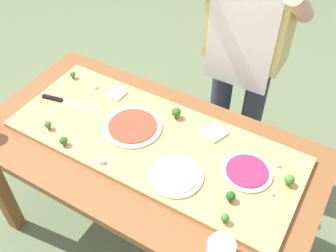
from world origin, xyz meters
The scene contains 22 objects.
ground_plane centered at (0.00, 0.00, 0.00)m, with size 8.00×8.00×0.00m, color #60704C.
prep_table centered at (0.00, 0.00, 0.67)m, with size 1.58×0.83×0.77m.
cutting_board centered at (0.02, 0.03, 0.78)m, with size 1.34×0.53×0.02m, color tan.
chefs_knife centered at (-0.51, 0.02, 0.80)m, with size 0.30×0.08×0.02m.
pizza_whole_beet_magenta centered at (0.46, 0.07, 0.80)m, with size 0.22×0.22×0.02m.
pizza_whole_white_garlic centered at (0.21, -0.10, 0.80)m, with size 0.23×0.23×0.02m.
pizza_whole_tomato_red centered at (-0.10, 0.05, 0.80)m, with size 0.28×0.28×0.02m.
pizza_slice_far_left centered at (-0.31, 0.20, 0.80)m, with size 0.08×0.08×0.01m, color beige.
pizza_slice_near_left centered at (0.24, 0.21, 0.80)m, with size 0.09×0.09×0.01m, color beige.
broccoli_floret_front_left centered at (-0.58, 0.20, 0.82)m, with size 0.03×0.03×0.04m.
broccoli_floret_front_right centered at (0.04, 0.21, 0.83)m, with size 0.04×0.04×0.06m.
broccoli_floret_center_left centered at (0.45, -0.09, 0.82)m, with size 0.04×0.04×0.05m.
broccoli_floret_back_right centered at (-0.43, -0.16, 0.82)m, with size 0.03×0.03×0.05m.
broccoli_floret_front_mid centered at (0.62, 0.10, 0.82)m, with size 0.04×0.04×0.05m.
broccoli_floret_center_right centered at (0.48, -0.19, 0.82)m, with size 0.03×0.03×0.05m.
broccoli_floret_back_left centered at (-0.30, -0.20, 0.82)m, with size 0.04×0.04×0.05m.
cheese_crumble_a centered at (0.56, 0.17, 0.80)m, with size 0.01×0.01×0.01m, color silver.
cheese_crumble_b centered at (-0.43, 0.19, 0.80)m, with size 0.02×0.02×0.02m, color white.
cheese_crumble_c centered at (-0.10, -0.19, 0.80)m, with size 0.02×0.02×0.02m, color white.
cheese_crumble_d centered at (0.59, 0.02, 0.80)m, with size 0.01×0.01×0.01m, color white.
flour_cup centered at (0.51, -0.31, 0.80)m, with size 0.10×0.10×0.08m.
cook_center centered at (0.17, 0.68, 1.00)m, with size 0.54×0.39×1.67m.
Camera 1 is at (0.69, -0.98, 2.09)m, focal length 41.93 mm.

